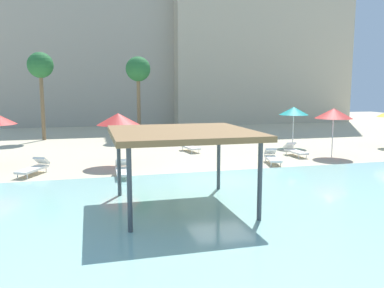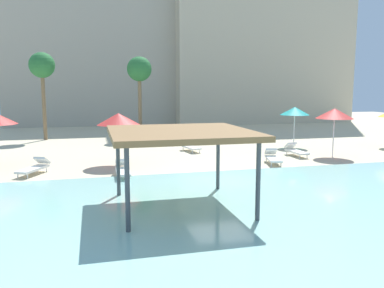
# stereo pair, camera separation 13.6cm
# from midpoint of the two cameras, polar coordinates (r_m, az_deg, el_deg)

# --- Properties ---
(ground_plane) EXTENTS (80.00, 80.00, 0.00)m
(ground_plane) POSITION_cam_midpoint_polar(r_m,az_deg,el_deg) (17.17, 4.37, -5.13)
(ground_plane) COLOR beige
(lagoon_water) EXTENTS (44.00, 13.50, 0.04)m
(lagoon_water) POSITION_cam_midpoint_polar(r_m,az_deg,el_deg) (12.49, 12.20, -10.33)
(lagoon_water) COLOR #99D1C6
(lagoon_water) RESTS_ON ground
(shade_pavilion) EXTENTS (4.50, 4.50, 2.58)m
(shade_pavilion) POSITION_cam_midpoint_polar(r_m,az_deg,el_deg) (12.70, -1.36, 1.33)
(shade_pavilion) COLOR #42474C
(shade_pavilion) RESTS_ON ground
(beach_umbrella_red_0) EXTENTS (2.12, 2.12, 2.78)m
(beach_umbrella_red_0) POSITION_cam_midpoint_polar(r_m,az_deg,el_deg) (23.88, 20.14, 4.18)
(beach_umbrella_red_0) COLOR silver
(beach_umbrella_red_0) RESTS_ON ground
(beach_umbrella_red_1) EXTENTS (2.17, 2.17, 2.67)m
(beach_umbrella_red_1) POSITION_cam_midpoint_polar(r_m,az_deg,el_deg) (20.32, -10.44, 3.59)
(beach_umbrella_red_1) COLOR silver
(beach_umbrella_red_1) RESTS_ON ground
(beach_umbrella_teal_3) EXTENTS (1.93, 1.93, 2.68)m
(beach_umbrella_teal_3) POSITION_cam_midpoint_polar(r_m,az_deg,el_deg) (27.08, 14.83, 4.65)
(beach_umbrella_teal_3) COLOR silver
(beach_umbrella_teal_3) RESTS_ON ground
(lounge_chair_0) EXTENTS (0.62, 1.90, 0.74)m
(lounge_chair_0) POSITION_cam_midpoint_polar(r_m,az_deg,el_deg) (23.65, 14.93, -0.89)
(lounge_chair_0) COLOR white
(lounge_chair_0) RESTS_ON ground
(lounge_chair_1) EXTENTS (0.65, 1.91, 0.74)m
(lounge_chair_1) POSITION_cam_midpoint_polar(r_m,az_deg,el_deg) (17.81, -9.80, -3.65)
(lounge_chair_1) COLOR white
(lounge_chair_1) RESTS_ON ground
(lounge_chair_2) EXTENTS (0.92, 1.97, 0.74)m
(lounge_chair_2) POSITION_cam_midpoint_polar(r_m,az_deg,el_deg) (24.58, -0.13, -0.28)
(lounge_chair_2) COLOR white
(lounge_chair_2) RESTS_ON ground
(lounge_chair_3) EXTENTS (1.06, 1.99, 0.74)m
(lounge_chair_3) POSITION_cam_midpoint_polar(r_m,az_deg,el_deg) (21.05, 11.82, -1.88)
(lounge_chair_3) COLOR white
(lounge_chair_3) RESTS_ON ground
(lounge_chair_5) EXTENTS (1.40, 1.96, 0.74)m
(lounge_chair_5) POSITION_cam_midpoint_polar(r_m,az_deg,el_deg) (19.43, -21.68, -3.13)
(lounge_chair_5) COLOR white
(lounge_chair_5) RESTS_ON ground
(palm_tree_0) EXTENTS (1.90, 1.90, 6.32)m
(palm_tree_0) POSITION_cam_midpoint_polar(r_m,az_deg,el_deg) (30.97, -7.52, 10.46)
(palm_tree_0) COLOR brown
(palm_tree_0) RESTS_ON ground
(palm_tree_1) EXTENTS (1.90, 1.90, 6.56)m
(palm_tree_1) POSITION_cam_midpoint_polar(r_m,az_deg,el_deg) (31.77, -20.83, 10.35)
(palm_tree_1) COLOR brown
(palm_tree_1) RESTS_ON ground
(hotel_block_0) EXTENTS (20.72, 10.21, 17.18)m
(hotel_block_0) POSITION_cam_midpoint_polar(r_m,az_deg,el_deg) (46.99, -12.37, 13.66)
(hotel_block_0) COLOR #B2A893
(hotel_block_0) RESTS_ON ground
(hotel_block_1) EXTENTS (20.47, 11.95, 21.78)m
(hotel_block_1) POSITION_cam_midpoint_polar(r_m,az_deg,el_deg) (49.91, 8.71, 16.08)
(hotel_block_1) COLOR beige
(hotel_block_1) RESTS_ON ground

